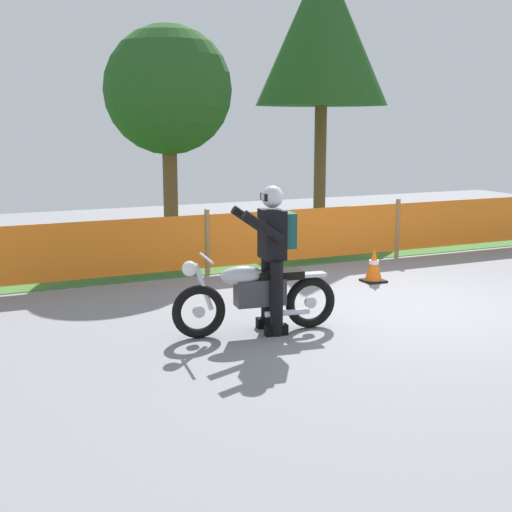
{
  "coord_description": "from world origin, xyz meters",
  "views": [
    {
      "loc": [
        -5.48,
        -7.22,
        2.38
      ],
      "look_at": [
        -2.35,
        -0.28,
        0.9
      ],
      "focal_mm": 48.3,
      "sensor_mm": 36.0,
      "label": 1
    }
  ],
  "objects": [
    {
      "name": "motorcycle_lead",
      "position": [
        -2.36,
        -0.28,
        0.45
      ],
      "size": [
        1.95,
        0.59,
        0.92
      ],
      "rotation": [
        0.0,
        0.0,
        -3.26
      ],
      "color": "black",
      "rests_on": "ground"
    },
    {
      "name": "tree_leftmost",
      "position": [
        -1.53,
        5.55,
        2.96
      ],
      "size": [
        2.42,
        2.42,
        4.19
      ],
      "color": "brown",
      "rests_on": "ground"
    },
    {
      "name": "rider_lead",
      "position": [
        -2.15,
        -0.3,
        0.95
      ],
      "size": [
        0.72,
        0.59,
        1.69
      ],
      "rotation": [
        0.0,
        0.0,
        -3.26
      ],
      "color": "black",
      "rests_on": "ground"
    },
    {
      "name": "ground",
      "position": [
        0.0,
        0.0,
        -0.01
      ],
      "size": [
        24.0,
        24.0,
        0.02
      ],
      "primitive_type": "cube",
      "color": "gray"
    },
    {
      "name": "barrier_fence",
      "position": [
        0.0,
        2.8,
        0.54
      ],
      "size": [
        10.9,
        0.08,
        1.05
      ],
      "color": "#997547",
      "rests_on": "ground"
    },
    {
      "name": "grass_verge",
      "position": [
        0.0,
        5.71,
        0.01
      ],
      "size": [
        24.0,
        5.82,
        0.01
      ],
      "primitive_type": "cube",
      "color": "#386B2D",
      "rests_on": "ground"
    },
    {
      "name": "tree_near_left",
      "position": [
        2.53,
        6.9,
        4.42
      ],
      "size": [
        3.02,
        3.02,
        6.11
      ],
      "color": "brown",
      "rests_on": "ground"
    },
    {
      "name": "traffic_cone",
      "position": [
        0.34,
        1.34,
        0.26
      ],
      "size": [
        0.32,
        0.32,
        0.53
      ],
      "color": "black",
      "rests_on": "ground"
    }
  ]
}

